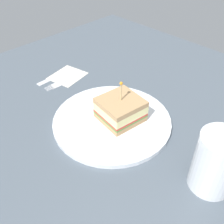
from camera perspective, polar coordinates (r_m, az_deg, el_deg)
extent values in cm
cube|color=#4C5660|center=(59.30, 0.00, -3.02)|extent=(98.28, 98.28, 2.00)
cylinder|color=white|center=(58.28, 0.00, -1.91)|extent=(26.06, 26.06, 1.04)
cube|color=tan|center=(57.78, 1.81, -0.95)|extent=(9.40, 9.57, 1.12)
cube|color=#478438|center=(57.29, 1.83, -0.37)|extent=(9.40, 9.57, 0.40)
cube|color=red|center=(57.01, 1.84, -0.02)|extent=(9.40, 9.57, 0.50)
cube|color=#EFE093|center=(56.26, 1.86, 0.91)|extent=(9.40, 9.57, 1.88)
cube|color=tan|center=(55.34, 1.89, 2.13)|extent=(9.40, 9.57, 1.12)
cylinder|color=tan|center=(53.93, 1.95, 4.13)|extent=(0.30, 0.30, 4.75)
sphere|color=orange|center=(52.60, 2.00, 6.24)|extent=(0.70, 0.70, 0.70)
cylinder|color=beige|center=(48.21, 21.06, -11.88)|extent=(6.52, 6.52, 6.79)
cylinder|color=white|center=(46.63, 21.68, -10.20)|extent=(7.41, 7.41, 11.11)
cube|color=beige|center=(75.49, -9.63, 7.78)|extent=(9.80, 10.49, 0.15)
cube|color=silver|center=(74.03, -8.67, 7.30)|extent=(0.96, 6.61, 0.35)
cube|color=silver|center=(71.91, -12.00, 5.79)|extent=(2.39, 3.72, 0.35)
cube|color=silver|center=(71.65, -13.80, 5.35)|extent=(0.29, 2.01, 0.35)
cube|color=silver|center=(71.27, -13.59, 5.19)|extent=(0.29, 2.01, 0.35)
cube|color=silver|center=(70.89, -13.38, 5.02)|extent=(0.29, 2.01, 0.35)
cube|color=silver|center=(70.52, -13.17, 4.86)|extent=(0.29, 2.01, 0.35)
cube|color=silver|center=(76.87, -10.58, 8.37)|extent=(0.75, 7.23, 0.35)
cube|color=silver|center=(74.42, -13.87, 6.73)|extent=(1.64, 7.03, 0.24)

